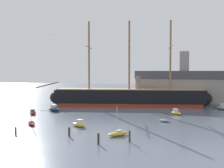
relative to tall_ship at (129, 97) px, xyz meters
name	(u,v)px	position (x,y,z in m)	size (l,w,h in m)	color
ground_plane	(35,146)	(-3.01, -51.22, -3.07)	(400.00, 400.00, 0.00)	slate
tall_ship	(129,97)	(0.00, 0.00, 0.00)	(57.91, 17.85, 28.18)	maroon
sailboat_foreground_left	(31,123)	(-12.98, -37.03, -2.60)	(3.84, 4.02, 5.58)	#B22D28
sailboat_foreground_right	(118,133)	(7.71, -41.16, -2.62)	(3.61, 3.95, 5.37)	gold
motorboat_near_centre	(79,124)	(-2.42, -35.56, -2.53)	(3.99, 2.90, 1.55)	gold
motorboat_mid_left	(33,112)	(-21.05, -24.07, -2.56)	(2.35, 3.69, 1.44)	#B22D28
dinghy_mid_right	(164,121)	(14.30, -25.08, -2.77)	(2.68, 1.59, 0.59)	gray
motorboat_alongside_bow	(54,109)	(-18.14, -17.53, -2.41)	(4.82, 3.20, 1.87)	#1E284C
motorboat_alongside_stern	(176,112)	(16.10, -13.13, -2.53)	(3.73, 3.61, 1.54)	gold
motorboat_far_right	(223,108)	(29.00, 0.35, -2.40)	(4.22, 4.78, 1.91)	gray
mooring_piling_nearest	(16,131)	(-10.85, -45.34, -2.40)	(0.37, 0.37, 1.34)	#423323
mooring_piling_left_pair	(69,132)	(-0.63, -43.94, -2.26)	(0.38, 0.38, 1.61)	#423323
mooring_piling_right_pair	(130,136)	(10.67, -44.58, -2.15)	(0.32, 0.32, 1.84)	#423323
mooring_piling_midwater	(98,139)	(6.29, -47.66, -2.16)	(0.34, 0.34, 1.82)	#382B1E
dockside_warehouse_right	(213,88)	(27.00, 13.72, 2.81)	(57.07, 18.95, 18.74)	#565659
seagull_in_flight	(53,35)	(-9.28, -33.66, 16.66)	(1.00, 1.04, 0.14)	silver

